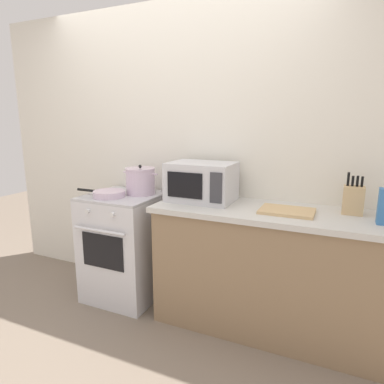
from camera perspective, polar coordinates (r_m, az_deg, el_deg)
ground_plane at (r=2.64m, az=-12.24°, el=-23.87°), size 10.00×10.00×0.00m
back_wall at (r=2.86m, az=3.23°, el=6.31°), size 4.40×0.10×2.50m
lower_cabinet_right at (r=2.59m, az=12.92°, el=-13.31°), size 1.64×0.56×0.88m
countertop_right at (r=2.43m, az=13.43°, el=-3.46°), size 1.70×0.60×0.04m
stove at (r=3.03m, az=-11.27°, el=-8.97°), size 0.60×0.64×0.92m
stock_pot at (r=2.89m, az=-8.76°, el=1.87°), size 0.34×0.25×0.25m
frying_pan at (r=2.85m, az=-14.00°, el=-0.28°), size 0.46×0.26×0.05m
microwave at (r=2.60m, az=1.65°, el=1.75°), size 0.50×0.37×0.30m
cutting_board at (r=2.39m, az=15.85°, el=-3.12°), size 0.36×0.26×0.02m
knife_block at (r=2.48m, az=25.72°, el=-1.18°), size 0.13×0.10×0.28m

